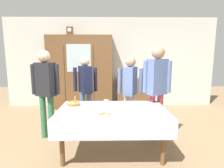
{
  "coord_description": "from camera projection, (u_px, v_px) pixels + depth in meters",
  "views": [
    {
      "loc": [
        -0.06,
        -3.02,
        1.59
      ],
      "look_at": [
        0.0,
        0.2,
        1.07
      ],
      "focal_mm": 29.09,
      "sensor_mm": 36.0,
      "label": 1
    }
  ],
  "objects": [
    {
      "name": "person_behind_table_left",
      "position": [
        85.0,
        85.0,
        3.98
      ],
      "size": [
        0.52,
        0.41,
        1.56
      ],
      "color": "slate",
      "rests_on": "ground"
    },
    {
      "name": "tea_cup_far_left",
      "position": [
        106.0,
        102.0,
        3.29
      ],
      "size": [
        0.13,
        0.13,
        0.06
      ],
      "color": "white",
      "rests_on": "dining_table"
    },
    {
      "name": "person_behind_table_right",
      "position": [
        157.0,
        83.0,
        3.34
      ],
      "size": [
        0.52,
        0.35,
        1.76
      ],
      "color": "#933338",
      "rests_on": "ground"
    },
    {
      "name": "person_near_right_end",
      "position": [
        46.0,
        86.0,
        3.4
      ],
      "size": [
        0.52,
        0.33,
        1.68
      ],
      "color": "#33704C",
      "rests_on": "ground"
    },
    {
      "name": "tea_cup_mid_right",
      "position": [
        141.0,
        108.0,
        2.92
      ],
      "size": [
        0.13,
        0.13,
        0.06
      ],
      "color": "white",
      "rests_on": "dining_table"
    },
    {
      "name": "bread_basket",
      "position": [
        74.0,
        103.0,
        3.14
      ],
      "size": [
        0.24,
        0.24,
        0.16
      ],
      "color": "#9E7542",
      "rests_on": "dining_table"
    },
    {
      "name": "spoon_near_right",
      "position": [
        112.0,
        108.0,
        3.01
      ],
      "size": [
        0.12,
        0.02,
        0.01
      ],
      "color": "silver",
      "rests_on": "dining_table"
    },
    {
      "name": "tea_cup_near_left",
      "position": [
        158.0,
        112.0,
        2.69
      ],
      "size": [
        0.13,
        0.13,
        0.06
      ],
      "color": "white",
      "rests_on": "dining_table"
    },
    {
      "name": "dining_table",
      "position": [
        112.0,
        115.0,
        2.9
      ],
      "size": [
        1.74,
        1.07,
        0.72
      ],
      "color": "brown",
      "rests_on": "ground"
    },
    {
      "name": "ground_plane",
      "position": [
        112.0,
        145.0,
        3.24
      ],
      "size": [
        12.0,
        12.0,
        0.0
      ],
      "primitive_type": "plane",
      "color": "#846B4C",
      "rests_on": "ground"
    },
    {
      "name": "mantel_clock",
      "position": [
        70.0,
        31.0,
        5.18
      ],
      "size": [
        0.18,
        0.11,
        0.24
      ],
      "color": "brown",
      "rests_on": "wall_cabinet"
    },
    {
      "name": "pastry_plate",
      "position": [
        105.0,
        115.0,
        2.61
      ],
      "size": [
        0.28,
        0.28,
        0.05
      ],
      "color": "white",
      "rests_on": "dining_table"
    },
    {
      "name": "spoon_near_left",
      "position": [
        126.0,
        114.0,
        2.69
      ],
      "size": [
        0.12,
        0.02,
        0.01
      ],
      "color": "silver",
      "rests_on": "dining_table"
    },
    {
      "name": "person_by_cabinet",
      "position": [
        130.0,
        87.0,
        3.76
      ],
      "size": [
        0.52,
        0.41,
        1.56
      ],
      "color": "silver",
      "rests_on": "ground"
    },
    {
      "name": "bookshelf_low",
      "position": [
        132.0,
        93.0,
        5.55
      ],
      "size": [
        0.92,
        0.35,
        0.89
      ],
      "color": "brown",
      "rests_on": "ground"
    },
    {
      "name": "book_stack",
      "position": [
        132.0,
        77.0,
        5.48
      ],
      "size": [
        0.15,
        0.18,
        0.06
      ],
      "color": "#2D5184",
      "rests_on": "bookshelf_low"
    },
    {
      "name": "back_wall",
      "position": [
        111.0,
        63.0,
        5.64
      ],
      "size": [
        6.4,
        0.1,
        2.7
      ],
      "primitive_type": "cube",
      "color": "silver",
      "rests_on": "ground"
    },
    {
      "name": "tea_cup_near_right",
      "position": [
        74.0,
        115.0,
        2.57
      ],
      "size": [
        0.13,
        0.13,
        0.06
      ],
      "color": "white",
      "rests_on": "dining_table"
    },
    {
      "name": "tea_cup_center",
      "position": [
        136.0,
        105.0,
        3.09
      ],
      "size": [
        0.13,
        0.13,
        0.06
      ],
      "color": "white",
      "rests_on": "dining_table"
    },
    {
      "name": "wall_cabinet",
      "position": [
        80.0,
        73.0,
        5.37
      ],
      "size": [
        1.88,
        0.46,
        2.15
      ],
      "color": "brown",
      "rests_on": "ground"
    },
    {
      "name": "spoon_mid_left",
      "position": [
        154.0,
        107.0,
        3.03
      ],
      "size": [
        0.12,
        0.02,
        0.01
      ],
      "color": "silver",
      "rests_on": "dining_table"
    },
    {
      "name": "tea_cup_back_edge",
      "position": [
        96.0,
        105.0,
        3.07
      ],
      "size": [
        0.13,
        0.13,
        0.06
      ],
      "color": "white",
      "rests_on": "dining_table"
    }
  ]
}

